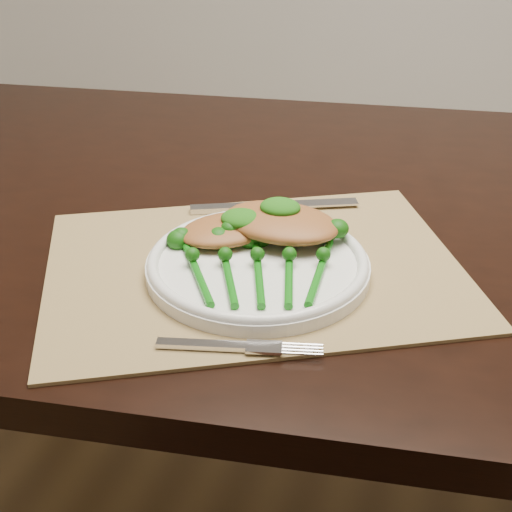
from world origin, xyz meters
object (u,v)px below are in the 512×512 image
(placemat, at_px, (254,267))
(broccolini_bundle, at_px, (258,271))
(chicken_fillet_left, at_px, (227,230))
(dining_table, at_px, (344,414))
(dinner_plate, at_px, (258,264))

(placemat, height_order, broccolini_bundle, broccolini_bundle)
(chicken_fillet_left, distance_m, broccolini_bundle, 0.09)
(dining_table, xyz_separation_m, chicken_fillet_left, (-0.13, -0.17, 0.40))
(dining_table, xyz_separation_m, dinner_plate, (-0.08, -0.22, 0.39))
(dinner_plate, bearing_deg, chicken_fillet_left, 140.53)
(dining_table, xyz_separation_m, placemat, (-0.09, -0.20, 0.37))
(dinner_plate, bearing_deg, dining_table, 69.70)
(placemat, height_order, dinner_plate, dinner_plate)
(dining_table, height_order, broccolini_bundle, broccolini_bundle)
(chicken_fillet_left, relative_size, broccolini_bundle, 0.54)
(broccolini_bundle, bearing_deg, dinner_plate, 90.42)
(placemat, bearing_deg, broccolini_bundle, -93.88)
(broccolini_bundle, bearing_deg, dining_table, 56.49)
(placemat, xyz_separation_m, broccolini_bundle, (0.02, -0.04, 0.02))
(chicken_fillet_left, xyz_separation_m, broccolini_bundle, (0.06, -0.07, -0.01))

